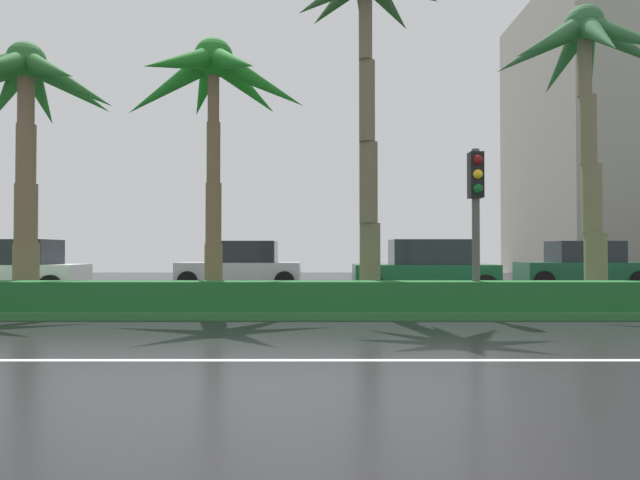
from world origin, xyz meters
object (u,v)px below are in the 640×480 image
Objects in this scene: car_in_traffic_third at (427,269)px; palm_tree_centre at (369,23)px; car_in_traffic_leading at (15,269)px; car_in_traffic_second at (243,266)px; palm_tree_mid_left at (28,101)px; palm_tree_centre_right at (587,68)px; palm_tree_centre_left at (217,90)px; traffic_signal_median_right at (478,199)px; car_in_traffic_fourth at (584,266)px.

palm_tree_centre is at bearing 63.93° from car_in_traffic_third.
car_in_traffic_third is (2.15, 4.40, -5.82)m from palm_tree_centre.
car_in_traffic_second is at bearing -156.51° from car_in_traffic_leading.
palm_tree_centre_right is (13.40, 0.10, 0.80)m from palm_tree_mid_left.
palm_tree_centre is 7.61m from car_in_traffic_third.
palm_tree_centre_left is 9.29m from car_in_traffic_leading.
palm_tree_centre_right is at bearing 28.74° from traffic_signal_median_right.
traffic_signal_median_right is at bearing 54.34° from car_in_traffic_fourth.
palm_tree_centre reaches higher than car_in_traffic_third.
palm_tree_centre_left is at bearing 32.26° from car_in_traffic_fourth.
car_in_traffic_second is at bearing 118.52° from palm_tree_centre.
palm_tree_centre_right is at bearing 144.15° from car_in_traffic_second.
palm_tree_mid_left is at bearing 174.15° from palm_tree_centre_left.
palm_tree_mid_left is 1.01× the size of palm_tree_centre_left.
car_in_traffic_second is 1.00× the size of car_in_traffic_fourth.
car_in_traffic_fourth is (11.86, 7.49, -4.26)m from palm_tree_centre_left.
palm_tree_centre_left is at bearing -5.85° from palm_tree_mid_left.
palm_tree_centre_left is 3.82m from palm_tree_centre.
palm_tree_centre reaches higher than palm_tree_centre_right.
palm_tree_centre_right is 16.98m from car_in_traffic_leading.
palm_tree_centre is at bearing 151.59° from traffic_signal_median_right.
palm_tree_centre_right is at bearing 3.72° from palm_tree_centre_left.
palm_tree_centre_right reaches higher than palm_tree_centre_left.
car_in_traffic_fourth is at bearing -153.91° from car_in_traffic_third.
car_in_traffic_second is at bearing 58.09° from palm_tree_mid_left.
palm_tree_centre_right is at bearing 5.70° from palm_tree_centre.
car_in_traffic_second is at bearing 144.15° from palm_tree_centre_right.
car_in_traffic_second and car_in_traffic_third have the same top height.
palm_tree_centre_left is 1.43× the size of car_in_traffic_third.
palm_tree_centre_left is 8.35m from car_in_traffic_third.
palm_tree_centre_left is at bearing 38.20° from car_in_traffic_third.
traffic_signal_median_right is 10.74m from car_in_traffic_fourth.
palm_tree_mid_left is 6.16m from car_in_traffic_leading.
palm_tree_centre_left is 1.82× the size of traffic_signal_median_right.
palm_tree_centre_right is 1.66× the size of car_in_traffic_third.
palm_tree_centre is 12.62m from car_in_traffic_fourth.
palm_tree_centre is 10.03m from car_in_traffic_second.
car_in_traffic_fourth is at bearing 41.65° from palm_tree_centre.
palm_tree_centre_left is 6.35m from traffic_signal_median_right.
car_in_traffic_second is 1.00× the size of car_in_traffic_third.
car_in_traffic_fourth is at bearing 66.05° from palm_tree_centre_right.
car_in_traffic_fourth is at bearing -178.76° from car_in_traffic_second.
car_in_traffic_leading is 12.65m from car_in_traffic_third.
car_in_traffic_fourth is (6.19, 8.62, -1.65)m from traffic_signal_median_right.
palm_tree_centre_right is 1.66× the size of car_in_traffic_fourth.
car_in_traffic_third is at bearing 90.29° from traffic_signal_median_right.
palm_tree_mid_left is at bearing 176.96° from palm_tree_centre.
car_in_traffic_leading is at bearing 0.41° from car_in_traffic_third.
palm_tree_centre_left is at bearing -179.31° from palm_tree_centre.
traffic_signal_median_right is at bearing -151.26° from palm_tree_centre_right.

